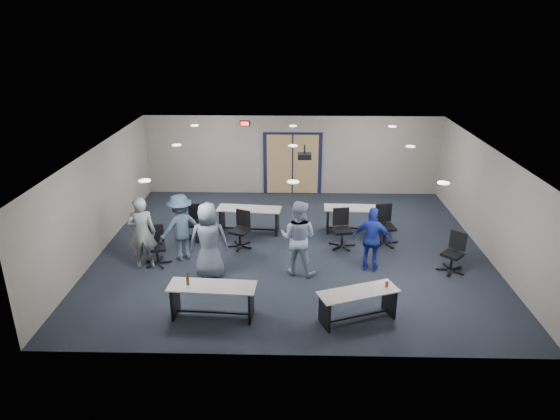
{
  "coord_description": "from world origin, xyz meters",
  "views": [
    {
      "loc": [
        -0.03,
        -12.01,
        5.75
      ],
      "look_at": [
        -0.31,
        -0.3,
        1.21
      ],
      "focal_mm": 32.0,
      "sensor_mm": 36.0,
      "label": 1
    }
  ],
  "objects_px": {
    "table_front_right": "(358,300)",
    "person_back": "(181,227)",
    "chair_back_c": "(342,229)",
    "person_navy": "(372,240)",
    "chair_back_d": "(385,226)",
    "person_gray": "(142,233)",
    "table_back_left": "(249,216)",
    "chair_back_b": "(240,230)",
    "chair_loose_left": "(156,246)",
    "person_plaid": "(209,240)",
    "table_front_left": "(212,295)",
    "person_lightblue": "(298,238)",
    "chair_loose_right": "(453,253)",
    "table_back_right": "(356,215)",
    "chair_back_a": "(195,223)"
  },
  "relations": [
    {
      "from": "person_back",
      "to": "chair_back_c",
      "type": "bearing_deg",
      "value": 158.11
    },
    {
      "from": "chair_loose_left",
      "to": "person_navy",
      "type": "xyz_separation_m",
      "value": [
        5.24,
        -0.17,
        0.31
      ]
    },
    {
      "from": "chair_loose_right",
      "to": "table_back_right",
      "type": "bearing_deg",
      "value": 174.36
    },
    {
      "from": "table_back_right",
      "to": "person_plaid",
      "type": "distance_m",
      "value": 4.65
    },
    {
      "from": "table_back_left",
      "to": "chair_back_b",
      "type": "distance_m",
      "value": 1.02
    },
    {
      "from": "table_back_left",
      "to": "table_front_right",
      "type": "bearing_deg",
      "value": -54.74
    },
    {
      "from": "chair_loose_left",
      "to": "person_plaid",
      "type": "relative_size",
      "value": 0.54
    },
    {
      "from": "table_back_left",
      "to": "chair_loose_right",
      "type": "height_order",
      "value": "chair_loose_right"
    },
    {
      "from": "table_front_right",
      "to": "person_back",
      "type": "distance_m",
      "value": 4.92
    },
    {
      "from": "table_back_left",
      "to": "table_back_right",
      "type": "relative_size",
      "value": 1.01
    },
    {
      "from": "table_front_right",
      "to": "chair_back_d",
      "type": "height_order",
      "value": "chair_back_d"
    },
    {
      "from": "person_plaid",
      "to": "person_navy",
      "type": "xyz_separation_m",
      "value": [
        3.85,
        0.38,
        -0.11
      ]
    },
    {
      "from": "chair_loose_right",
      "to": "table_front_left",
      "type": "bearing_deg",
      "value": -115.43
    },
    {
      "from": "chair_back_d",
      "to": "person_back",
      "type": "height_order",
      "value": "person_back"
    },
    {
      "from": "chair_back_d",
      "to": "person_navy",
      "type": "bearing_deg",
      "value": -122.06
    },
    {
      "from": "table_back_left",
      "to": "chair_loose_left",
      "type": "relative_size",
      "value": 1.86
    },
    {
      "from": "chair_loose_left",
      "to": "person_back",
      "type": "xyz_separation_m",
      "value": [
        0.56,
        0.34,
        0.37
      ]
    },
    {
      "from": "chair_back_a",
      "to": "chair_loose_left",
      "type": "relative_size",
      "value": 0.97
    },
    {
      "from": "table_front_left",
      "to": "person_plaid",
      "type": "bearing_deg",
      "value": 104.14
    },
    {
      "from": "table_front_left",
      "to": "person_navy",
      "type": "height_order",
      "value": "person_navy"
    },
    {
      "from": "chair_back_d",
      "to": "chair_loose_left",
      "type": "height_order",
      "value": "chair_back_d"
    },
    {
      "from": "chair_back_b",
      "to": "person_back",
      "type": "xyz_separation_m",
      "value": [
        -1.39,
        -0.71,
        0.36
      ]
    },
    {
      "from": "chair_back_d",
      "to": "chair_loose_left",
      "type": "distance_m",
      "value": 5.98
    },
    {
      "from": "chair_back_a",
      "to": "person_back",
      "type": "bearing_deg",
      "value": -95.41
    },
    {
      "from": "chair_back_d",
      "to": "person_navy",
      "type": "distance_m",
      "value": 1.62
    },
    {
      "from": "chair_back_a",
      "to": "person_gray",
      "type": "distance_m",
      "value": 2.01
    },
    {
      "from": "table_front_right",
      "to": "person_back",
      "type": "relative_size",
      "value": 1.0
    },
    {
      "from": "chair_loose_right",
      "to": "person_back",
      "type": "xyz_separation_m",
      "value": [
        -6.62,
        0.54,
        0.37
      ]
    },
    {
      "from": "chair_back_c",
      "to": "chair_back_d",
      "type": "relative_size",
      "value": 0.95
    },
    {
      "from": "chair_back_d",
      "to": "chair_loose_left",
      "type": "bearing_deg",
      "value": -177.69
    },
    {
      "from": "chair_back_c",
      "to": "chair_loose_right",
      "type": "height_order",
      "value": "chair_back_c"
    },
    {
      "from": "person_back",
      "to": "table_back_left",
      "type": "bearing_deg",
      "value": -165.05
    },
    {
      "from": "table_front_left",
      "to": "person_gray",
      "type": "xyz_separation_m",
      "value": [
        -1.99,
        2.12,
        0.42
      ]
    },
    {
      "from": "chair_back_c",
      "to": "person_plaid",
      "type": "bearing_deg",
      "value": -162.9
    },
    {
      "from": "chair_back_b",
      "to": "chair_back_d",
      "type": "distance_m",
      "value": 3.9
    },
    {
      "from": "chair_back_b",
      "to": "person_gray",
      "type": "distance_m",
      "value": 2.56
    },
    {
      "from": "chair_back_c",
      "to": "person_navy",
      "type": "relative_size",
      "value": 0.64
    },
    {
      "from": "table_front_left",
      "to": "person_lightblue",
      "type": "bearing_deg",
      "value": 51.13
    },
    {
      "from": "person_navy",
      "to": "chair_loose_left",
      "type": "bearing_deg",
      "value": 17.28
    },
    {
      "from": "chair_back_a",
      "to": "table_back_left",
      "type": "bearing_deg",
      "value": 18.7
    },
    {
      "from": "table_front_right",
      "to": "chair_loose_left",
      "type": "xyz_separation_m",
      "value": [
        -4.67,
        2.34,
        0.04
      ]
    },
    {
      "from": "chair_back_a",
      "to": "chair_back_d",
      "type": "height_order",
      "value": "chair_back_d"
    },
    {
      "from": "table_front_right",
      "to": "person_plaid",
      "type": "distance_m",
      "value": 3.76
    },
    {
      "from": "chair_back_c",
      "to": "person_gray",
      "type": "xyz_separation_m",
      "value": [
        -4.94,
        -1.28,
        0.4
      ]
    },
    {
      "from": "table_back_right",
      "to": "person_plaid",
      "type": "xyz_separation_m",
      "value": [
        -3.75,
        -2.71,
        0.42
      ]
    },
    {
      "from": "chair_back_c",
      "to": "person_plaid",
      "type": "relative_size",
      "value": 0.57
    },
    {
      "from": "table_front_left",
      "to": "person_plaid",
      "type": "relative_size",
      "value": 0.98
    },
    {
      "from": "chair_back_d",
      "to": "table_front_left",
      "type": "bearing_deg",
      "value": -149.27
    },
    {
      "from": "person_gray",
      "to": "table_front_right",
      "type": "bearing_deg",
      "value": 144.09
    },
    {
      "from": "table_back_right",
      "to": "chair_back_d",
      "type": "bearing_deg",
      "value": -49.15
    }
  ]
}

